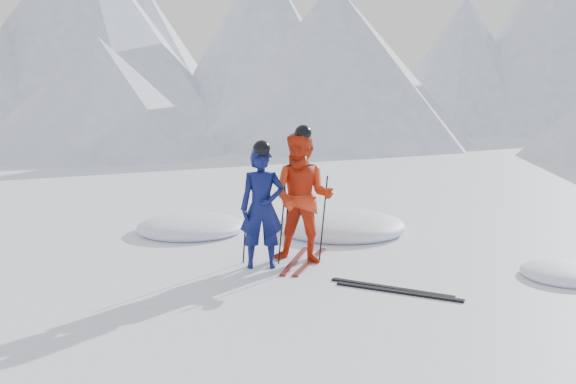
# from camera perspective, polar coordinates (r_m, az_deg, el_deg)

# --- Properties ---
(ground) EXTENTS (160.00, 160.00, 0.00)m
(ground) POSITION_cam_1_polar(r_m,az_deg,el_deg) (8.92, 9.48, -7.76)
(ground) COLOR white
(ground) RESTS_ON ground
(mountain_range) EXTENTS (106.15, 62.94, 15.53)m
(mountain_range) POSITION_cam_1_polar(r_m,az_deg,el_deg) (44.43, 18.72, 13.49)
(mountain_range) COLOR #B2BCD1
(mountain_range) RESTS_ON ground
(skier_blue) EXTENTS (0.75, 0.59, 1.81)m
(skier_blue) POSITION_cam_1_polar(r_m,az_deg,el_deg) (9.08, -2.45, -1.51)
(skier_blue) COLOR #0C124A
(skier_blue) RESTS_ON ground
(skier_red) EXTENTS (1.03, 0.83, 2.02)m
(skier_red) POSITION_cam_1_polar(r_m,az_deg,el_deg) (9.34, 1.40, -0.57)
(skier_red) COLOR red
(skier_red) RESTS_ON ground
(pole_blue_left) EXTENTS (0.12, 0.08, 1.20)m
(pole_blue_left) POSITION_cam_1_polar(r_m,az_deg,el_deg) (9.35, -4.02, -3.11)
(pole_blue_left) COLOR black
(pole_blue_left) RESTS_ON ground
(pole_blue_right) EXTENTS (0.12, 0.07, 1.20)m
(pole_blue_right) POSITION_cam_1_polar(r_m,az_deg,el_deg) (9.32, -0.58, -3.13)
(pole_blue_right) COLOR black
(pole_blue_right) RESTS_ON ground
(pole_red_left) EXTENTS (0.13, 0.10, 1.34)m
(pole_red_left) POSITION_cam_1_polar(r_m,az_deg,el_deg) (9.69, -0.11, -2.25)
(pole_red_left) COLOR black
(pole_red_left) RESTS_ON ground
(pole_red_right) EXTENTS (0.13, 0.09, 1.34)m
(pole_red_right) POSITION_cam_1_polar(r_m,az_deg,el_deg) (9.50, 3.33, -2.49)
(pole_red_right) COLOR black
(pole_red_right) RESTS_ON ground
(ski_worn_left) EXTENTS (0.15, 1.70, 0.03)m
(ski_worn_left) POSITION_cam_1_polar(r_m,az_deg,el_deg) (9.57, 0.67, -6.44)
(ski_worn_left) COLOR black
(ski_worn_left) RESTS_ON ground
(ski_worn_right) EXTENTS (0.27, 1.70, 0.03)m
(ski_worn_right) POSITION_cam_1_polar(r_m,az_deg,el_deg) (9.53, 2.09, -6.51)
(ski_worn_right) COLOR black
(ski_worn_right) RESTS_ON ground
(ski_loose_a) EXTENTS (1.65, 0.61, 0.03)m
(ski_loose_a) POSITION_cam_1_polar(r_m,az_deg,el_deg) (8.32, 9.60, -8.84)
(ski_loose_a) COLOR black
(ski_loose_a) RESTS_ON ground
(ski_loose_b) EXTENTS (1.66, 0.55, 0.03)m
(ski_loose_b) POSITION_cam_1_polar(r_m,az_deg,el_deg) (8.18, 10.27, -9.17)
(ski_loose_b) COLOR black
(ski_loose_b) RESTS_ON ground
(snow_lumps) EXTENTS (7.97, 4.31, 0.54)m
(snow_lumps) POSITION_cam_1_polar(r_m,az_deg,el_deg) (11.46, 1.37, -4.01)
(snow_lumps) COLOR white
(snow_lumps) RESTS_ON ground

